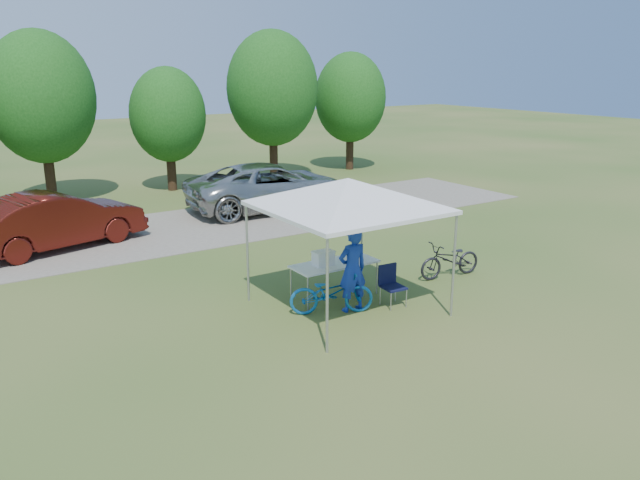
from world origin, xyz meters
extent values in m
plane|color=#2D5119|center=(0.00, 0.00, 0.00)|extent=(100.00, 100.00, 0.00)
cube|color=gray|center=(0.00, 8.00, 0.01)|extent=(24.00, 5.00, 0.02)
cylinder|color=#A5A5AA|center=(-1.50, -1.50, 1.05)|extent=(0.05, 0.05, 2.10)
cylinder|color=#A5A5AA|center=(1.50, -1.50, 1.05)|extent=(0.05, 0.05, 2.10)
cylinder|color=#A5A5AA|center=(-1.50, 1.50, 1.05)|extent=(0.05, 0.05, 2.10)
cylinder|color=#A5A5AA|center=(1.50, 1.50, 1.05)|extent=(0.05, 0.05, 2.10)
cube|color=silver|center=(0.00, 0.00, 2.14)|extent=(3.15, 3.15, 0.08)
pyramid|color=silver|center=(0.00, 0.00, 2.73)|extent=(4.53, 4.53, 0.55)
cylinder|color=#382314|center=(-3.00, 14.30, 1.01)|extent=(0.36, 0.36, 2.03)
ellipsoid|color=#144711|center=(-3.00, 14.30, 3.77)|extent=(3.71, 3.71, 4.64)
cylinder|color=#382314|center=(1.50, 14.10, 0.80)|extent=(0.36, 0.36, 1.61)
ellipsoid|color=#144711|center=(1.50, 14.10, 2.99)|extent=(2.94, 2.94, 3.68)
cylinder|color=#382314|center=(6.00, 13.80, 1.05)|extent=(0.36, 0.36, 2.10)
ellipsoid|color=#144711|center=(6.00, 13.80, 3.90)|extent=(3.84, 3.84, 4.80)
cylinder|color=#382314|center=(10.50, 14.40, 0.91)|extent=(0.36, 0.36, 1.82)
ellipsoid|color=#144711|center=(10.50, 14.40, 3.38)|extent=(3.33, 3.33, 4.16)
cube|color=white|center=(0.15, 0.66, 0.76)|extent=(1.89, 0.79, 0.04)
cylinder|color=#A5A5AA|center=(-0.75, 0.32, 0.37)|extent=(0.04, 0.04, 0.74)
cylinder|color=#A5A5AA|center=(1.04, 0.32, 0.37)|extent=(0.04, 0.04, 0.74)
cylinder|color=#A5A5AA|center=(-0.75, 1.00, 0.37)|extent=(0.04, 0.04, 0.74)
cylinder|color=#A5A5AA|center=(1.04, 1.00, 0.37)|extent=(0.04, 0.04, 0.74)
cube|color=black|center=(0.88, -0.44, 0.41)|extent=(0.47, 0.47, 0.04)
cube|color=black|center=(0.88, -0.23, 0.64)|extent=(0.44, 0.07, 0.44)
cylinder|color=#A5A5AA|center=(0.68, -0.64, 0.20)|extent=(0.02, 0.02, 0.39)
cylinder|color=#A5A5AA|center=(1.07, -0.64, 0.20)|extent=(0.02, 0.02, 0.39)
cylinder|color=#A5A5AA|center=(0.68, -0.25, 0.20)|extent=(0.02, 0.02, 0.39)
cylinder|color=#A5A5AA|center=(1.07, -0.25, 0.20)|extent=(0.02, 0.02, 0.39)
cube|color=white|center=(-0.14, 0.66, 0.92)|extent=(0.42, 0.28, 0.28)
cube|color=white|center=(-0.14, 0.66, 1.08)|extent=(0.44, 0.30, 0.04)
cylinder|color=#D3ED37|center=(0.57, 0.61, 0.81)|extent=(0.09, 0.09, 0.07)
imported|color=#132F9E|center=(0.01, -0.16, 0.88)|extent=(0.67, 0.46, 1.76)
imported|color=#1360A9|center=(-0.42, -0.06, 0.45)|extent=(1.79, 1.26, 0.89)
imported|color=black|center=(3.19, 0.25, 0.43)|extent=(1.71, 0.76, 0.87)
imported|color=#A7A8A3|center=(3.10, 8.81, 0.83)|extent=(6.00, 3.16, 1.61)
imported|color=#4B120C|center=(-4.06, 7.90, 0.79)|extent=(4.94, 2.77, 1.54)
camera|label=1|loc=(-7.09, -9.79, 4.88)|focal=35.00mm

